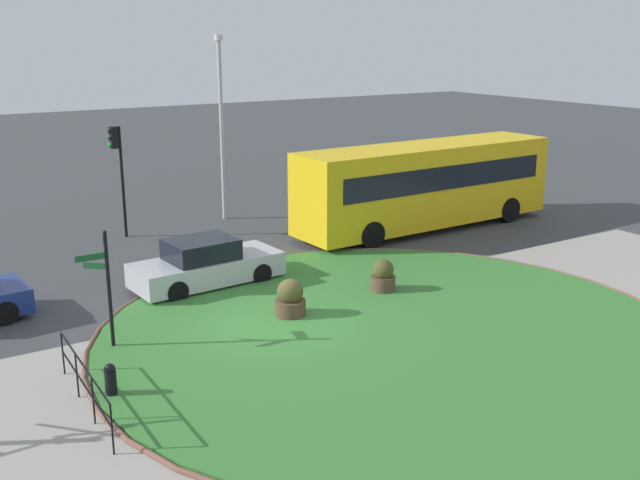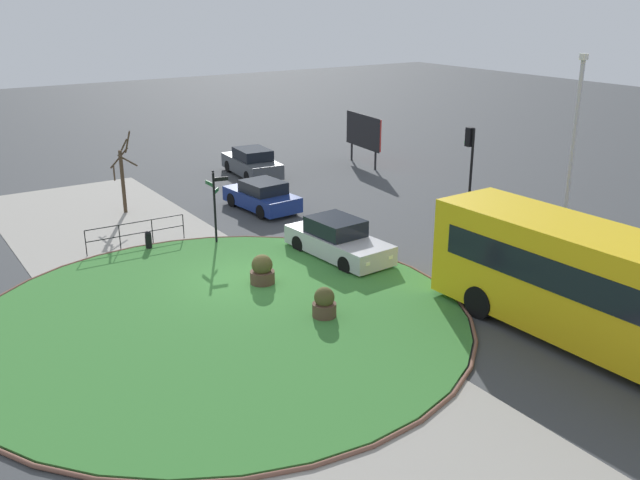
{
  "view_description": "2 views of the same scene",
  "coord_description": "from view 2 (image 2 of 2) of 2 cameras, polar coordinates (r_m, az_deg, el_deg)",
  "views": [
    {
      "loc": [
        -8.54,
        -15.77,
        7.27
      ],
      "look_at": [
        2.46,
        1.63,
        1.58
      ],
      "focal_mm": 41.85,
      "sensor_mm": 36.0,
      "label": 1
    },
    {
      "loc": [
        19.77,
        -10.02,
        9.17
      ],
      "look_at": [
        2.63,
        1.32,
        1.98
      ],
      "focal_mm": 39.32,
      "sensor_mm": 36.0,
      "label": 2
    }
  ],
  "objects": [
    {
      "name": "car_trailing",
      "position": [
        25.73,
        1.46,
        -0.02
      ],
      "size": [
        4.57,
        2.06,
        1.47
      ],
      "rotation": [
        0.0,
        0.0,
        0.07
      ],
      "color": "#B7B7BC",
      "rests_on": "ground"
    },
    {
      "name": "signpost_directional",
      "position": [
        27.14,
        -8.55,
        3.14
      ],
      "size": [
        0.86,
        0.61,
        2.95
      ],
      "color": "black",
      "rests_on": "ground"
    },
    {
      "name": "railing_grass_edge",
      "position": [
        27.69,
        -14.75,
        0.72
      ],
      "size": [
        0.12,
        3.86,
        1.02
      ],
      "rotation": [
        0.0,
        0.0,
        4.69
      ],
      "color": "black",
      "rests_on": "ground"
    },
    {
      "name": "bollard_foreground",
      "position": [
        27.32,
        -13.79,
        -0.03
      ],
      "size": [
        0.25,
        0.25,
        0.77
      ],
      "color": "black",
      "rests_on": "ground"
    },
    {
      "name": "billboard_left",
      "position": [
        40.04,
        3.56,
        8.76
      ],
      "size": [
        3.61,
        0.53,
        2.88
      ],
      "rotation": [
        0.0,
        0.0,
        -0.11
      ],
      "color": "black",
      "rests_on": "ground"
    },
    {
      "name": "planter_near_signpost",
      "position": [
        23.36,
        -4.72,
        -2.58
      ],
      "size": [
        0.82,
        0.82,
        1.09
      ],
      "color": "brown",
      "rests_on": "ground"
    },
    {
      "name": "ground",
      "position": [
        23.98,
        -6.13,
        -3.31
      ],
      "size": [
        120.0,
        120.0,
        0.0
      ],
      "primitive_type": "plane",
      "color": "#3D3F42"
    },
    {
      "name": "planter_kerbside",
      "position": [
        20.93,
        0.35,
        -5.29
      ],
      "size": [
        0.72,
        0.72,
        1.02
      ],
      "color": "brown",
      "rests_on": "ground"
    },
    {
      "name": "sidewalk_paving",
      "position": [
        23.15,
        -10.97,
        -4.4
      ],
      "size": [
        32.0,
        7.6,
        0.02
      ],
      "primitive_type": "cube",
      "color": "#9E998E",
      "rests_on": "ground"
    },
    {
      "name": "traffic_light_near",
      "position": [
        29.64,
        12.08,
        6.82
      ],
      "size": [
        0.49,
        0.28,
        4.1
      ],
      "rotation": [
        0.0,
        0.0,
        3.24
      ],
      "color": "black",
      "rests_on": "ground"
    },
    {
      "name": "grass_island",
      "position": [
        21.22,
        -8.13,
        -6.39
      ],
      "size": [
        14.77,
        14.77,
        0.1
      ],
      "primitive_type": "cylinder",
      "color": "#387A33",
      "rests_on": "ground"
    },
    {
      "name": "lamppost_tall",
      "position": [
        27.09,
        19.87,
        6.98
      ],
      "size": [
        0.32,
        0.32,
        7.28
      ],
      "color": "#B7B7BC",
      "rests_on": "ground"
    },
    {
      "name": "grass_kerb_ring",
      "position": [
        21.21,
        -8.14,
        -6.38
      ],
      "size": [
        15.08,
        15.08,
        0.11
      ],
      "primitive_type": "torus",
      "color": "brown",
      "rests_on": "ground"
    },
    {
      "name": "street_tree_bare",
      "position": [
        32.04,
        -15.75,
        5.14
      ],
      "size": [
        1.14,
        1.09,
        3.69
      ],
      "color": "#423323",
      "rests_on": "ground"
    },
    {
      "name": "car_far_lane",
      "position": [
        31.67,
        -4.74,
        3.57
      ],
      "size": [
        4.04,
        2.05,
        1.35
      ],
      "rotation": [
        0.0,
        0.0,
        3.22
      ],
      "color": "navy",
      "rests_on": "ground"
    },
    {
      "name": "bus_yellow",
      "position": [
        20.07,
        22.69,
        -4.0
      ],
      "size": [
        10.99,
        2.82,
        3.26
      ],
      "rotation": [
        0.0,
        0.0,
        0.03
      ],
      "color": "yellow",
      "rests_on": "ground"
    },
    {
      "name": "car_near_lane",
      "position": [
        37.83,
        -5.56,
        6.24
      ],
      "size": [
        4.58,
        2.15,
        1.5
      ],
      "rotation": [
        0.0,
        0.0,
        3.05
      ],
      "color": "#474C51",
      "rests_on": "ground"
    }
  ]
}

